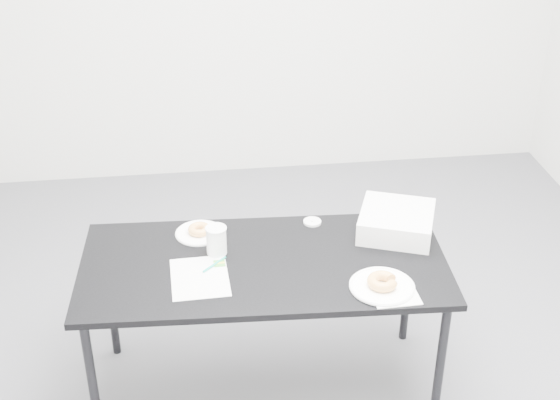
{
  "coord_description": "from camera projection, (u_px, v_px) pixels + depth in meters",
  "views": [
    {
      "loc": [
        -0.45,
        -2.85,
        2.52
      ],
      "look_at": [
        -0.09,
        0.02,
        0.87
      ],
      "focal_mm": 50.0,
      "sensor_mm": 36.0,
      "label": 1
    }
  ],
  "objects": [
    {
      "name": "napkin",
      "position": [
        394.0,
        293.0,
        3.04
      ],
      "size": [
        0.19,
        0.19,
        0.0
      ],
      "primitive_type": "cube",
      "rotation": [
        0.0,
        0.0,
        0.03
      ],
      "color": "white",
      "rests_on": "table"
    },
    {
      "name": "donut_near",
      "position": [
        382.0,
        281.0,
        3.06
      ],
      "size": [
        0.13,
        0.13,
        0.04
      ],
      "primitive_type": "torus",
      "rotation": [
        0.0,
        0.0,
        -0.11
      ],
      "color": "gold",
      "rests_on": "plate_near"
    },
    {
      "name": "table",
      "position": [
        264.0,
        272.0,
        3.26
      ],
      "size": [
        1.55,
        0.79,
        0.69
      ],
      "rotation": [
        0.0,
        0.0,
        -0.05
      ],
      "color": "black",
      "rests_on": "floor"
    },
    {
      "name": "bakery_box",
      "position": [
        396.0,
        222.0,
        3.41
      ],
      "size": [
        0.4,
        0.4,
        0.1
      ],
      "primitive_type": "cube",
      "rotation": [
        0.0,
        0.0,
        -0.36
      ],
      "color": "silver",
      "rests_on": "table"
    },
    {
      "name": "coffee_cup",
      "position": [
        216.0,
        240.0,
        3.26
      ],
      "size": [
        0.08,
        0.08,
        0.13
      ],
      "primitive_type": "cylinder",
      "color": "white",
      "rests_on": "table"
    },
    {
      "name": "scorecard",
      "position": [
        200.0,
        277.0,
        3.13
      ],
      "size": [
        0.24,
        0.3,
        0.0
      ],
      "primitive_type": "cube",
      "rotation": [
        0.0,
        0.0,
        0.04
      ],
      "color": "white",
      "rests_on": "table"
    },
    {
      "name": "floor",
      "position": [
        299.0,
        357.0,
        3.75
      ],
      "size": [
        4.0,
        4.0,
        0.0
      ],
      "primitive_type": "plane",
      "color": "#454549",
      "rests_on": "ground"
    },
    {
      "name": "plate_far",
      "position": [
        200.0,
        233.0,
        3.42
      ],
      "size": [
        0.21,
        0.21,
        0.01
      ],
      "primitive_type": "cylinder",
      "color": "white",
      "rests_on": "table"
    },
    {
      "name": "cup_lid",
      "position": [
        312.0,
        222.0,
        3.5
      ],
      "size": [
        0.08,
        0.08,
        0.01
      ],
      "primitive_type": "cylinder",
      "color": "silver",
      "rests_on": "table"
    },
    {
      "name": "donut_far",
      "position": [
        199.0,
        229.0,
        3.41
      ],
      "size": [
        0.12,
        0.12,
        0.03
      ],
      "primitive_type": "torus",
      "rotation": [
        0.0,
        0.0,
        0.22
      ],
      "color": "gold",
      "rests_on": "plate_far"
    },
    {
      "name": "plate_near",
      "position": [
        382.0,
        286.0,
        3.07
      ],
      "size": [
        0.26,
        0.26,
        0.01
      ],
      "primitive_type": "cylinder",
      "color": "white",
      "rests_on": "napkin"
    },
    {
      "name": "logo_patch",
      "position": [
        219.0,
        263.0,
        3.21
      ],
      "size": [
        0.05,
        0.05,
        0.0
      ],
      "primitive_type": "cube",
      "rotation": [
        0.0,
        0.0,
        0.04
      ],
      "color": "green",
      "rests_on": "scorecard"
    },
    {
      "name": "pen",
      "position": [
        215.0,
        264.0,
        3.2
      ],
      "size": [
        0.1,
        0.1,
        0.01
      ],
      "primitive_type": "cylinder",
      "rotation": [
        0.0,
        1.57,
        0.79
      ],
      "color": "#0D9481",
      "rests_on": "scorecard"
    }
  ]
}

